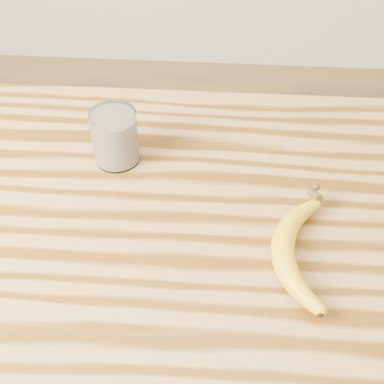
{
  "coord_description": "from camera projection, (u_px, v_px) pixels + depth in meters",
  "views": [
    {
      "loc": [
        0.14,
        -0.66,
        1.62
      ],
      "look_at": [
        0.09,
        0.03,
        0.93
      ],
      "focal_mm": 50.0,
      "sensor_mm": 36.0,
      "label": 1
    }
  ],
  "objects": [
    {
      "name": "smoothie_glass",
      "position": [
        115.0,
        137.0,
        1.05
      ],
      "size": [
        0.09,
        0.09,
        0.11
      ],
      "color": "white",
      "rests_on": "table"
    },
    {
      "name": "table",
      "position": [
        146.0,
        257.0,
        1.07
      ],
      "size": [
        1.2,
        0.8,
        0.9
      ],
      "color": "#A37340",
      "rests_on": "ground"
    },
    {
      "name": "banana",
      "position": [
        282.0,
        249.0,
        0.9
      ],
      "size": [
        0.14,
        0.34,
        0.04
      ],
      "primitive_type": null,
      "rotation": [
        0.0,
        0.0,
        -0.06
      ],
      "color": "gold",
      "rests_on": "table"
    }
  ]
}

